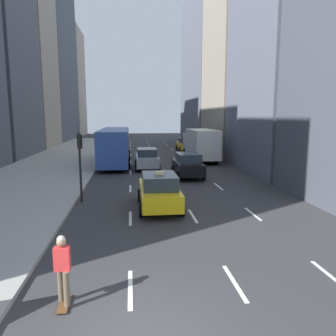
{
  "coord_description": "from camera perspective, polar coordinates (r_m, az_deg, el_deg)",
  "views": [
    {
      "loc": [
        -0.12,
        -5.99,
        4.46
      ],
      "look_at": [
        1.87,
        11.55,
        1.65
      ],
      "focal_mm": 35.0,
      "sensor_mm": 36.0,
      "label": 1
    }
  ],
  "objects": [
    {
      "name": "sidewalk_left",
      "position": [
        33.98,
        -18.11,
        1.19
      ],
      "size": [
        8.0,
        66.0,
        0.15
      ],
      "primitive_type": "cube",
      "color": "#9E9E99",
      "rests_on": "ground"
    },
    {
      "name": "lane_markings",
      "position": [
        29.45,
        -1.11,
        0.35
      ],
      "size": [
        5.72,
        56.0,
        0.01
      ],
      "color": "white",
      "rests_on": "ground"
    },
    {
      "name": "building_row_left",
      "position": [
        50.45,
        -23.69,
        19.03
      ],
      "size": [
        6.0,
        81.1,
        37.69
      ],
      "color": "#4C515B",
      "rests_on": "ground"
    },
    {
      "name": "building_row_right",
      "position": [
        35.88,
        14.4,
        21.09
      ],
      "size": [
        6.0,
        54.68,
        29.19
      ],
      "color": "#4C515B",
      "rests_on": "ground"
    },
    {
      "name": "taxi_lead",
      "position": [
        41.93,
        3.05,
        4.14
      ],
      "size": [
        2.02,
        4.4,
        1.87
      ],
      "color": "yellow",
      "rests_on": "ground"
    },
    {
      "name": "taxi_second",
      "position": [
        15.83,
        -1.54,
        -4.01
      ],
      "size": [
        2.02,
        4.4,
        1.87
      ],
      "color": "yellow",
      "rests_on": "ground"
    },
    {
      "name": "sedan_black_near",
      "position": [
        27.75,
        -3.71,
        1.66
      ],
      "size": [
        2.02,
        4.47,
        1.77
      ],
      "color": "#9EA0A5",
      "rests_on": "ground"
    },
    {
      "name": "sedan_silver_behind",
      "position": [
        24.04,
        3.45,
        0.54
      ],
      "size": [
        2.02,
        4.43,
        1.79
      ],
      "color": "black",
      "rests_on": "ground"
    },
    {
      "name": "city_bus",
      "position": [
        31.02,
        -9.24,
        3.99
      ],
      "size": [
        2.8,
        11.61,
        3.25
      ],
      "color": "#2D519E",
      "rests_on": "ground"
    },
    {
      "name": "box_truck",
      "position": [
        33.13,
        5.61,
        4.25
      ],
      "size": [
        2.58,
        8.4,
        3.15
      ],
      "color": "silver",
      "rests_on": "ground"
    },
    {
      "name": "skateboarder",
      "position": [
        8.34,
        -17.89,
        -16.16
      ],
      "size": [
        0.36,
        0.8,
        1.75
      ],
      "color": "brown",
      "rests_on": "ground"
    },
    {
      "name": "traffic_light_pole",
      "position": [
        17.55,
        -15.07,
        2.04
      ],
      "size": [
        0.24,
        0.42,
        3.6
      ],
      "color": "black",
      "rests_on": "ground"
    }
  ]
}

